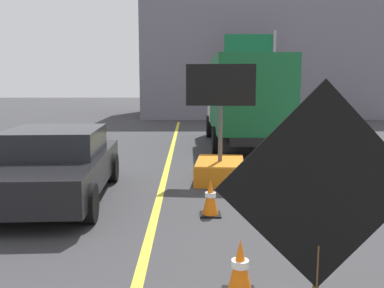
{
  "coord_description": "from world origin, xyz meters",
  "views": [
    {
      "loc": [
        0.6,
        -0.3,
        2.31
      ],
      "look_at": [
        0.64,
        6.04,
        1.38
      ],
      "focal_mm": 39.84,
      "sensor_mm": 36.0,
      "label": 1
    }
  ],
  "objects_px": {
    "roadwork_sign": "(320,192)",
    "box_truck": "(245,98)",
    "arrow_board_trailer": "(220,160)",
    "traffic_cone_near_sign": "(240,268)",
    "traffic_cone_mid_lane": "(210,198)",
    "highway_guide_sign": "(260,60)",
    "pickup_car": "(54,164)"
  },
  "relations": [
    {
      "from": "highway_guide_sign",
      "to": "roadwork_sign",
      "type": "bearing_deg",
      "value": -97.9
    },
    {
      "from": "roadwork_sign",
      "to": "traffic_cone_near_sign",
      "type": "relative_size",
      "value": 3.64
    },
    {
      "from": "arrow_board_trailer",
      "to": "traffic_cone_near_sign",
      "type": "xyz_separation_m",
      "value": [
        -0.18,
        -5.52,
        -0.17
      ]
    },
    {
      "from": "traffic_cone_mid_lane",
      "to": "roadwork_sign",
      "type": "bearing_deg",
      "value": -80.94
    },
    {
      "from": "pickup_car",
      "to": "traffic_cone_near_sign",
      "type": "xyz_separation_m",
      "value": [
        3.22,
        -3.88,
        -0.38
      ]
    },
    {
      "from": "box_truck",
      "to": "roadwork_sign",
      "type": "bearing_deg",
      "value": -94.65
    },
    {
      "from": "box_truck",
      "to": "pickup_car",
      "type": "distance_m",
      "value": 8.42
    },
    {
      "from": "pickup_car",
      "to": "traffic_cone_mid_lane",
      "type": "xyz_separation_m",
      "value": [
        3.03,
        -1.08,
        -0.38
      ]
    },
    {
      "from": "highway_guide_sign",
      "to": "box_truck",
      "type": "bearing_deg",
      "value": -102.59
    },
    {
      "from": "roadwork_sign",
      "to": "traffic_cone_mid_lane",
      "type": "relative_size",
      "value": 3.6
    },
    {
      "from": "roadwork_sign",
      "to": "box_truck",
      "type": "height_order",
      "value": "box_truck"
    },
    {
      "from": "roadwork_sign",
      "to": "traffic_cone_mid_lane",
      "type": "distance_m",
      "value": 4.2
    },
    {
      "from": "arrow_board_trailer",
      "to": "traffic_cone_mid_lane",
      "type": "distance_m",
      "value": 2.75
    },
    {
      "from": "pickup_car",
      "to": "highway_guide_sign",
      "type": "distance_m",
      "value": 16.68
    },
    {
      "from": "pickup_car",
      "to": "highway_guide_sign",
      "type": "xyz_separation_m",
      "value": [
        6.47,
        15.13,
        2.73
      ]
    },
    {
      "from": "roadwork_sign",
      "to": "highway_guide_sign",
      "type": "relative_size",
      "value": 0.47
    },
    {
      "from": "highway_guide_sign",
      "to": "traffic_cone_near_sign",
      "type": "height_order",
      "value": "highway_guide_sign"
    },
    {
      "from": "roadwork_sign",
      "to": "arrow_board_trailer",
      "type": "relative_size",
      "value": 0.86
    },
    {
      "from": "arrow_board_trailer",
      "to": "pickup_car",
      "type": "relative_size",
      "value": 0.6
    },
    {
      "from": "arrow_board_trailer",
      "to": "highway_guide_sign",
      "type": "distance_m",
      "value": 14.14
    },
    {
      "from": "box_truck",
      "to": "highway_guide_sign",
      "type": "distance_m",
      "value": 8.55
    },
    {
      "from": "traffic_cone_mid_lane",
      "to": "highway_guide_sign",
      "type": "bearing_deg",
      "value": 78.02
    },
    {
      "from": "box_truck",
      "to": "highway_guide_sign",
      "type": "relative_size",
      "value": 1.32
    },
    {
      "from": "traffic_cone_near_sign",
      "to": "traffic_cone_mid_lane",
      "type": "xyz_separation_m",
      "value": [
        -0.18,
        2.8,
        0.0
      ]
    },
    {
      "from": "pickup_car",
      "to": "traffic_cone_near_sign",
      "type": "relative_size",
      "value": 7.04
    },
    {
      "from": "arrow_board_trailer",
      "to": "traffic_cone_near_sign",
      "type": "relative_size",
      "value": 4.22
    },
    {
      "from": "highway_guide_sign",
      "to": "traffic_cone_near_sign",
      "type": "xyz_separation_m",
      "value": [
        -3.26,
        -19.01,
        -3.11
      ]
    },
    {
      "from": "roadwork_sign",
      "to": "box_truck",
      "type": "xyz_separation_m",
      "value": [
        0.98,
        12.02,
        0.25
      ]
    },
    {
      "from": "roadwork_sign",
      "to": "traffic_cone_mid_lane",
      "type": "xyz_separation_m",
      "value": [
        -0.64,
        3.98,
        -1.15
      ]
    },
    {
      "from": "arrow_board_trailer",
      "to": "traffic_cone_near_sign",
      "type": "bearing_deg",
      "value": -91.86
    },
    {
      "from": "arrow_board_trailer",
      "to": "pickup_car",
      "type": "bearing_deg",
      "value": -154.24
    },
    {
      "from": "arrow_board_trailer",
      "to": "pickup_car",
      "type": "xyz_separation_m",
      "value": [
        -3.39,
        -1.64,
        0.22
      ]
    }
  ]
}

